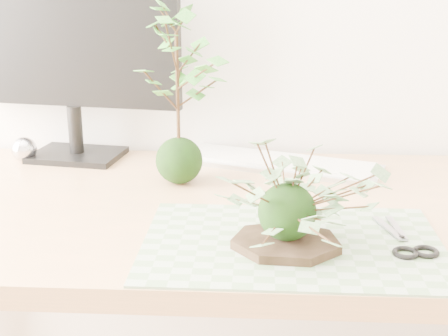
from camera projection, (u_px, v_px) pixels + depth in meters
The scene contains 9 objects.
desk at pixel (238, 245), 1.23m from camera, with size 1.60×0.70×0.74m.
cutting_mat at pixel (292, 243), 1.02m from camera, with size 0.49×0.33×0.00m, color #618556.
stone_dish at pixel (286, 243), 1.00m from camera, with size 0.18×0.18×0.01m, color black.
ivy_kokedama at pixel (288, 186), 0.97m from camera, with size 0.33×0.33×0.19m.
maple_kokedama at pixel (177, 45), 1.23m from camera, with size 0.25×0.25×0.41m.
keyboard at pixel (278, 163), 1.43m from camera, with size 0.48×0.28×0.02m.
monitor at pixel (70, 47), 1.42m from camera, with size 0.51×0.18×0.45m.
foil_ball at pixel (24, 149), 1.46m from camera, with size 0.06×0.06×0.06m, color silver.
scissors at pixel (407, 246), 1.00m from camera, with size 0.08×0.17×0.01m.
Camera 1 is at (0.06, 0.10, 1.17)m, focal length 50.00 mm.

